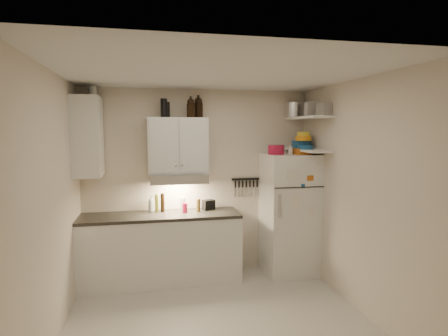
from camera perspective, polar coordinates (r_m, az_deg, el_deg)
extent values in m
cube|color=beige|center=(4.33, -0.85, -22.34)|extent=(3.20, 3.00, 0.02)
cube|color=silver|center=(3.86, -0.91, 14.40)|extent=(3.20, 3.00, 0.02)
cube|color=beige|center=(5.36, -3.96, -2.07)|extent=(3.20, 0.02, 2.60)
cube|color=beige|center=(3.92, -24.76, -5.50)|extent=(0.02, 3.00, 2.60)
cube|color=beige|center=(4.48, 19.84, -3.96)|extent=(0.02, 3.00, 2.60)
cube|color=white|center=(5.20, -9.56, -12.11)|extent=(2.10, 0.60, 0.88)
cube|color=#2C2A26|center=(5.08, -9.65, -7.17)|extent=(2.10, 0.62, 0.04)
cube|color=white|center=(5.11, -7.07, 3.42)|extent=(0.80, 0.33, 0.75)
cube|color=white|center=(5.00, -20.07, 4.50)|extent=(0.33, 0.55, 1.00)
cube|color=silver|center=(5.08, -6.95, -1.51)|extent=(0.76, 0.46, 0.12)
cube|color=white|center=(5.42, 9.89, -6.88)|extent=(0.70, 0.68, 1.70)
cube|color=white|center=(5.25, 12.74, 7.48)|extent=(0.30, 0.95, 0.03)
cube|color=white|center=(5.26, 12.64, 2.68)|extent=(0.30, 0.95, 0.03)
cube|color=black|center=(5.47, 3.35, -1.70)|extent=(0.42, 0.02, 0.03)
cylinder|color=#A11233|center=(5.19, 7.96, 2.78)|extent=(0.23, 0.23, 0.13)
cube|color=#BB5D17|center=(5.24, 11.77, 2.48)|extent=(0.22, 0.26, 0.08)
cylinder|color=silver|center=(5.23, 10.10, 2.66)|extent=(0.07, 0.07, 0.11)
cylinder|color=silver|center=(5.57, 10.74, 8.65)|extent=(0.37, 0.37, 0.21)
cube|color=#AAAAAD|center=(5.24, 13.39, 8.70)|extent=(0.22, 0.20, 0.19)
cube|color=#AAAAAD|center=(4.99, 15.12, 8.61)|extent=(0.19, 0.19, 0.16)
cylinder|color=navy|center=(5.42, 11.72, 3.53)|extent=(0.28, 0.28, 0.11)
cylinder|color=orange|center=(5.33, 11.99, 4.44)|extent=(0.22, 0.22, 0.07)
cylinder|color=yellow|center=(5.33, 12.01, 5.09)|extent=(0.17, 0.17, 0.06)
cylinder|color=navy|center=(5.19, 12.32, 3.10)|extent=(0.25, 0.25, 0.05)
cylinder|color=black|center=(5.15, -8.66, 8.75)|extent=(0.09, 0.09, 0.21)
cylinder|color=black|center=(5.10, -9.15, 9.00)|extent=(0.11, 0.11, 0.25)
cylinder|color=silver|center=(5.11, -19.42, 10.94)|extent=(0.12, 0.12, 0.14)
imported|color=white|center=(5.19, -11.01, -5.22)|extent=(0.12, 0.12, 0.26)
cylinder|color=brown|center=(5.13, -3.94, -5.71)|extent=(0.07, 0.07, 0.18)
cylinder|color=#616419|center=(5.20, -10.22, -5.29)|extent=(0.05, 0.05, 0.24)
cylinder|color=black|center=(5.18, -9.34, -5.23)|extent=(0.05, 0.05, 0.26)
cylinder|color=silver|center=(5.17, -6.31, -5.53)|extent=(0.07, 0.07, 0.20)
cylinder|color=#A11233|center=(5.10, -5.98, -6.07)|extent=(0.07, 0.07, 0.13)
cube|color=black|center=(5.28, -2.38, -5.62)|extent=(0.19, 0.16, 0.14)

